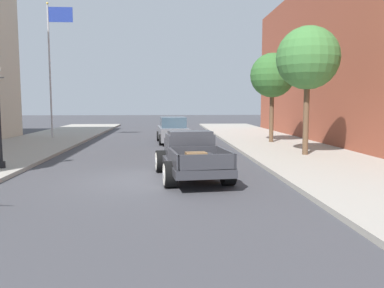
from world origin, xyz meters
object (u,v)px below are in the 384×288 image
car_background_grey (173,131)px  street_tree_second (272,76)px  flagpole (53,55)px  hotrod_truck_gunmetal (190,155)px  street_tree_nearest (308,59)px

car_background_grey → street_tree_second: bearing=-10.8°
car_background_grey → street_tree_second: 7.03m
car_background_grey → flagpole: flagpole is taller
hotrod_truck_gunmetal → street_tree_second: size_ratio=0.94×
flagpole → street_tree_nearest: (14.17, -10.13, -1.24)m
hotrod_truck_gunmetal → street_tree_nearest: bearing=37.6°
flagpole → street_tree_second: flagpole is taller
car_background_grey → street_tree_second: street_tree_second is taller
hotrod_truck_gunmetal → street_tree_second: bearing=61.4°
hotrod_truck_gunmetal → street_tree_nearest: 8.02m
hotrod_truck_gunmetal → street_tree_second: 12.19m
street_tree_nearest → car_background_grey: bearing=130.3°
street_tree_second → street_tree_nearest: bearing=-90.1°
car_background_grey → street_tree_nearest: (6.03, -7.10, 3.77)m
car_background_grey → street_tree_nearest: 10.04m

